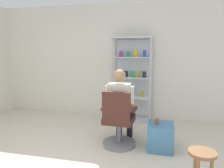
% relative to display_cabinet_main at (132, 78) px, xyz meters
% --- Properties ---
extents(back_wall, '(6.00, 0.10, 2.70)m').
position_rel_display_cabinet_main_xyz_m(back_wall, '(-0.40, 0.24, 0.38)').
color(back_wall, silver).
rests_on(back_wall, ground).
extents(display_cabinet_main, '(0.90, 0.45, 1.90)m').
position_rel_display_cabinet_main_xyz_m(display_cabinet_main, '(0.00, 0.00, 0.00)').
color(display_cabinet_main, '#B7B7BC').
rests_on(display_cabinet_main, ground).
extents(office_chair, '(0.57, 0.56, 0.96)m').
position_rel_display_cabinet_main_xyz_m(office_chair, '(-0.01, -1.52, -0.57)').
color(office_chair, slate).
rests_on(office_chair, ground).
extents(seated_shopkeeper, '(0.50, 0.58, 1.29)m').
position_rel_display_cabinet_main_xyz_m(seated_shopkeeper, '(-0.00, -1.35, -0.25)').
color(seated_shopkeeper, black).
rests_on(seated_shopkeeper, ground).
extents(storage_crate, '(0.40, 0.42, 0.43)m').
position_rel_display_cabinet_main_xyz_m(storage_crate, '(0.67, -1.46, -0.75)').
color(storage_crate, teal).
rests_on(storage_crate, ground).
extents(tea_glass, '(0.06, 0.06, 0.09)m').
position_rel_display_cabinet_main_xyz_m(tea_glass, '(0.61, -1.47, -0.49)').
color(tea_glass, brown).
rests_on(tea_glass, storage_crate).
extents(wooden_stool, '(0.32, 0.32, 0.43)m').
position_rel_display_cabinet_main_xyz_m(wooden_stool, '(1.14, -2.33, -0.62)').
color(wooden_stool, brown).
rests_on(wooden_stool, ground).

